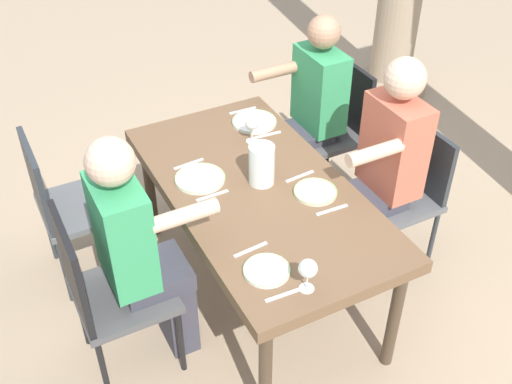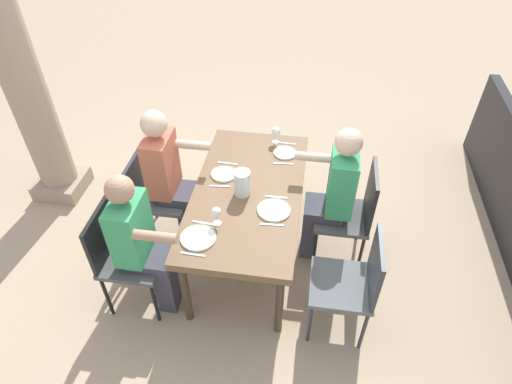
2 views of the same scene
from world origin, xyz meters
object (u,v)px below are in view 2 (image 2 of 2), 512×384
at_px(plate_1, 274,210).
at_px(wine_glass_3, 276,132).
at_px(water_pitcher, 242,184).
at_px(diner_guest_third, 332,193).
at_px(plate_0, 198,237).
at_px(plate_3, 285,153).
at_px(chair_west_south, 354,280).
at_px(wine_glass_0, 216,212).
at_px(dining_table, 248,197).
at_px(diner_woman_green, 143,243).
at_px(chair_mid_north, 154,192).
at_px(diner_man_white, 171,176).
at_px(chair_mid_south, 353,210).
at_px(stone_column_centre, 15,60).
at_px(chair_west_north, 122,252).
at_px(plate_2, 224,174).

xyz_separation_m(plate_1, wine_glass_3, (0.89, 0.09, 0.10)).
bearing_deg(water_pitcher, diner_guest_third, -77.64).
xyz_separation_m(plate_0, plate_3, (1.08, -0.50, 0.00)).
bearing_deg(chair_west_south, wine_glass_3, 28.69).
relative_size(wine_glass_0, wine_glass_3, 0.98).
bearing_deg(wine_glass_0, plate_0, 148.63).
xyz_separation_m(dining_table, wine_glass_0, (-0.39, 0.16, 0.18)).
xyz_separation_m(chair_west_south, plate_3, (1.13, 0.61, 0.21)).
relative_size(diner_woman_green, wine_glass_3, 8.08).
bearing_deg(chair_mid_north, diner_man_white, -89.03).
bearing_deg(diner_guest_third, water_pitcher, 102.36).
height_order(dining_table, diner_woman_green, diner_woman_green).
distance_m(chair_mid_south, diner_guest_third, 0.25).
bearing_deg(diner_man_white, water_pitcher, -103.53).
bearing_deg(wine_glass_3, plate_0, 162.17).
height_order(diner_man_white, water_pitcher, diner_man_white).
bearing_deg(stone_column_centre, chair_west_south, -111.61).
distance_m(chair_west_north, stone_column_centre, 1.88).
relative_size(chair_mid_north, plate_1, 3.34).
bearing_deg(stone_column_centre, diner_woman_green, -129.75).
relative_size(chair_mid_north, wine_glass_0, 5.61).
height_order(diner_woman_green, plate_1, diner_woman_green).
bearing_deg(chair_west_north, wine_glass_0, -72.76).
height_order(dining_table, stone_column_centre, stone_column_centre).
bearing_deg(chair_west_south, diner_man_white, 64.73).
relative_size(chair_west_south, wine_glass_3, 5.85).
bearing_deg(chair_mid_south, plate_3, 55.60).
xyz_separation_m(chair_west_north, chair_mid_north, (0.71, -0.00, -0.03)).
distance_m(wine_glass_0, plate_1, 0.45).
bearing_deg(diner_man_white, plate_1, -109.01).
distance_m(wine_glass_0, plate_3, 1.01).
bearing_deg(wine_glass_0, plate_2, 6.84).
xyz_separation_m(dining_table, chair_mid_north, (0.12, 0.84, -0.16)).
bearing_deg(chair_west_south, dining_table, 54.80).
bearing_deg(chair_west_south, chair_mid_north, 67.11).
xyz_separation_m(plate_0, wine_glass_3, (1.25, -0.40, 0.10)).
relative_size(chair_west_south, chair_mid_north, 1.07).
height_order(wine_glass_0, water_pitcher, water_pitcher).
relative_size(stone_column_centre, water_pitcher, 13.64).
bearing_deg(chair_mid_south, wine_glass_3, 50.85).
distance_m(plate_1, water_pitcher, 0.32).
bearing_deg(wine_glass_3, water_pitcher, 166.48).
bearing_deg(stone_column_centre, plate_3, -90.29).
relative_size(chair_west_south, plate_3, 4.52).
bearing_deg(plate_3, diner_woman_green, 141.57).
xyz_separation_m(plate_1, plate_3, (0.73, -0.01, 0.00)).
xyz_separation_m(diner_woman_green, plate_1, (0.41, -0.89, 0.06)).
bearing_deg(plate_0, chair_mid_south, -59.15).
relative_size(stone_column_centre, plate_1, 11.31).
bearing_deg(chair_mid_north, water_pitcher, -100.51).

